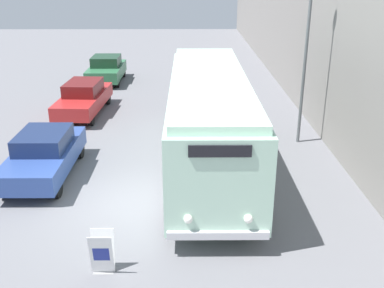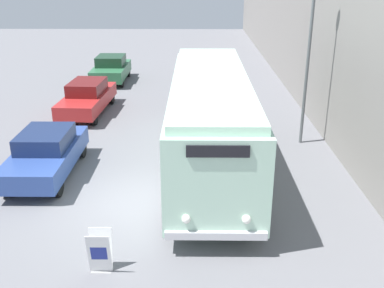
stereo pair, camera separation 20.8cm
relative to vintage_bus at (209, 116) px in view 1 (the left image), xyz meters
The scene contains 8 objects.
ground_plane 4.07m from the vintage_bus, 131.48° to the right, with size 80.00×80.00×0.00m, color slate.
building_wall_right 8.88m from the vintage_bus, 56.06° to the left, with size 0.30×60.00×6.35m.
vintage_bus is the anchor object (origin of this frame).
sign_board 6.63m from the vintage_bus, 114.36° to the right, with size 0.53×0.39×1.05m.
streetlamp 5.13m from the vintage_bus, 32.25° to the left, with size 0.36×0.36×7.03m.
parked_car_near 5.65m from the vintage_bus, behind, with size 1.85×4.46×1.52m.
parked_car_mid 8.44m from the vintage_bus, 132.73° to the left, with size 2.00×4.84×1.54m.
parked_car_far 13.78m from the vintage_bus, 114.41° to the left, with size 1.89×4.11×1.56m.
Camera 1 is at (1.71, -11.79, 6.60)m, focal length 42.00 mm.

